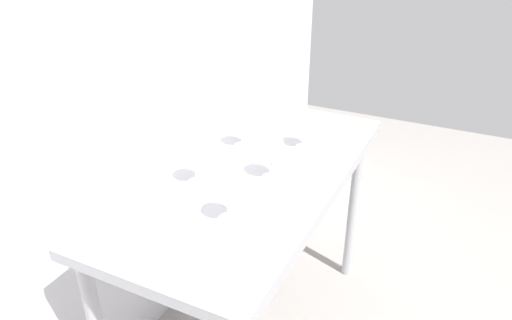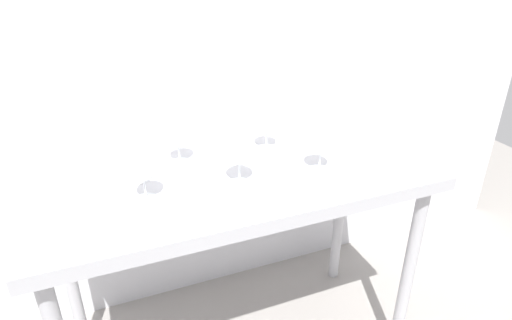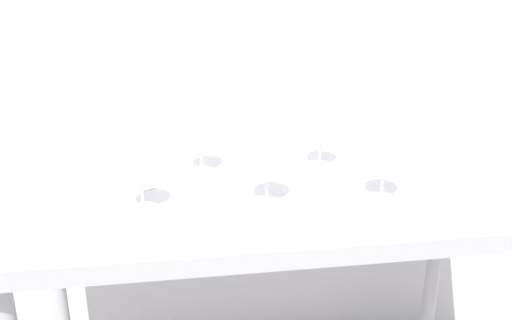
{
  "view_description": "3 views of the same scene",
  "coord_description": "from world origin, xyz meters",
  "px_view_note": "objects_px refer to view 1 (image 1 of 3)",
  "views": [
    {
      "loc": [
        -1.43,
        -0.72,
        1.78
      ],
      "look_at": [
        0.01,
        -0.01,
        0.94
      ],
      "focal_mm": 33.32,
      "sensor_mm": 36.0,
      "label": 1
    },
    {
      "loc": [
        -0.44,
        -1.29,
        1.62
      ],
      "look_at": [
        0.07,
        -0.03,
        0.95
      ],
      "focal_mm": 30.17,
      "sensor_mm": 36.0,
      "label": 2
    },
    {
      "loc": [
        -0.24,
        -1.44,
        1.57
      ],
      "look_at": [
        -0.02,
        0.05,
        0.96
      ],
      "focal_mm": 41.83,
      "sensor_mm": 36.0,
      "label": 3
    }
  ],
  "objects_px": {
    "wine_glass_far_right": "(243,121)",
    "wine_glass_near_center": "(271,149)",
    "wine_glass_far_left": "(195,155)",
    "wine_glass_near_right": "(305,122)",
    "wine_glass_near_left": "(228,190)",
    "tasting_sheet_lower": "(160,210)",
    "tasting_sheet_upper": "(270,124)"
  },
  "relations": [
    {
      "from": "wine_glass_near_left",
      "to": "tasting_sheet_lower",
      "type": "relative_size",
      "value": 0.59
    },
    {
      "from": "wine_glass_far_right",
      "to": "wine_glass_near_center",
      "type": "height_order",
      "value": "wine_glass_near_center"
    },
    {
      "from": "wine_glass_near_left",
      "to": "wine_glass_near_center",
      "type": "distance_m",
      "value": 0.31
    },
    {
      "from": "wine_glass_far_right",
      "to": "wine_glass_near_center",
      "type": "xyz_separation_m",
      "value": [
        -0.19,
        -0.22,
        0.0
      ]
    },
    {
      "from": "wine_glass_near_right",
      "to": "tasting_sheet_upper",
      "type": "height_order",
      "value": "wine_glass_near_right"
    },
    {
      "from": "wine_glass_far_right",
      "to": "tasting_sheet_upper",
      "type": "relative_size",
      "value": 0.64
    },
    {
      "from": "wine_glass_near_center",
      "to": "tasting_sheet_upper",
      "type": "height_order",
      "value": "wine_glass_near_center"
    },
    {
      "from": "wine_glass_far_right",
      "to": "wine_glass_near_right",
      "type": "distance_m",
      "value": 0.26
    },
    {
      "from": "wine_glass_near_left",
      "to": "wine_glass_far_left",
      "type": "relative_size",
      "value": 1.0
    },
    {
      "from": "wine_glass_far_left",
      "to": "tasting_sheet_upper",
      "type": "height_order",
      "value": "wine_glass_far_left"
    },
    {
      "from": "wine_glass_far_left",
      "to": "wine_glass_near_center",
      "type": "xyz_separation_m",
      "value": [
        0.15,
        -0.23,
        0.01
      ]
    },
    {
      "from": "tasting_sheet_upper",
      "to": "tasting_sheet_lower",
      "type": "height_order",
      "value": "same"
    },
    {
      "from": "wine_glass_far_right",
      "to": "wine_glass_near_center",
      "type": "bearing_deg",
      "value": -131.17
    },
    {
      "from": "wine_glass_near_left",
      "to": "tasting_sheet_lower",
      "type": "xyz_separation_m",
      "value": [
        -0.06,
        0.23,
        -0.11
      ]
    },
    {
      "from": "wine_glass_near_right",
      "to": "tasting_sheet_upper",
      "type": "distance_m",
      "value": 0.3
    },
    {
      "from": "wine_glass_near_right",
      "to": "wine_glass_near_center",
      "type": "distance_m",
      "value": 0.3
    },
    {
      "from": "wine_glass_near_left",
      "to": "tasting_sheet_upper",
      "type": "bearing_deg",
      "value": 15.13
    },
    {
      "from": "wine_glass_near_left",
      "to": "wine_glass_far_right",
      "type": "bearing_deg",
      "value": 22.84
    },
    {
      "from": "wine_glass_near_left",
      "to": "wine_glass_near_right",
      "type": "distance_m",
      "value": 0.61
    },
    {
      "from": "wine_glass_far_left",
      "to": "wine_glass_near_right",
      "type": "distance_m",
      "value": 0.51
    },
    {
      "from": "wine_glass_near_center",
      "to": "tasting_sheet_upper",
      "type": "xyz_separation_m",
      "value": [
        0.45,
        0.21,
        -0.12
      ]
    },
    {
      "from": "tasting_sheet_lower",
      "to": "wine_glass_far_right",
      "type": "bearing_deg",
      "value": -25.87
    },
    {
      "from": "tasting_sheet_upper",
      "to": "wine_glass_near_right",
      "type": "bearing_deg",
      "value": -137.7
    },
    {
      "from": "tasting_sheet_upper",
      "to": "tasting_sheet_lower",
      "type": "distance_m",
      "value": 0.82
    },
    {
      "from": "wine_glass_far_left",
      "to": "wine_glass_near_center",
      "type": "distance_m",
      "value": 0.28
    },
    {
      "from": "wine_glass_far_left",
      "to": "tasting_sheet_upper",
      "type": "bearing_deg",
      "value": -1.56
    },
    {
      "from": "wine_glass_near_right",
      "to": "wine_glass_near_center",
      "type": "relative_size",
      "value": 0.95
    },
    {
      "from": "wine_glass_far_right",
      "to": "wine_glass_near_right",
      "type": "bearing_deg",
      "value": -65.73
    },
    {
      "from": "tasting_sheet_upper",
      "to": "wine_glass_near_center",
      "type": "bearing_deg",
      "value": -168.51
    },
    {
      "from": "tasting_sheet_lower",
      "to": "wine_glass_near_left",
      "type": "bearing_deg",
      "value": -100.55
    },
    {
      "from": "wine_glass_near_center",
      "to": "wine_glass_far_left",
      "type": "bearing_deg",
      "value": 123.63
    },
    {
      "from": "wine_glass_near_left",
      "to": "tasting_sheet_upper",
      "type": "relative_size",
      "value": 0.63
    }
  ]
}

